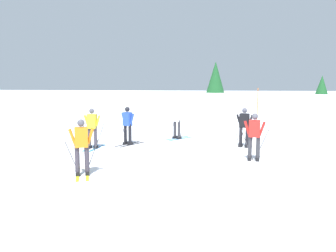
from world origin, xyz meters
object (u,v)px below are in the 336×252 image
at_px(skier_red, 254,136).
at_px(skier_white, 177,121).
at_px(skier_yellow, 92,127).
at_px(conifer_far_left, 215,84).
at_px(conifer_far_right, 321,93).
at_px(skier_orange, 82,146).
at_px(skier_black, 244,126).
at_px(trail_marker_pole, 257,111).
at_px(skier_blue, 128,125).

relative_size(skier_red, skier_white, 1.00).
xyz_separation_m(skier_yellow, conifer_far_left, (5.10, 14.10, 1.73)).
distance_m(skier_red, conifer_far_right, 14.40).
distance_m(skier_orange, skier_black, 7.33).
xyz_separation_m(skier_red, skier_white, (-3.23, 4.37, -0.00)).
bearing_deg(skier_orange, trail_marker_pole, 56.59).
height_order(skier_orange, skier_black, same).
xyz_separation_m(skier_orange, skier_black, (5.18, 5.19, 0.00)).
relative_size(skier_orange, skier_white, 1.00).
distance_m(skier_yellow, skier_black, 6.45).
height_order(skier_black, conifer_far_left, conifer_far_left).
relative_size(skier_white, conifer_far_left, 0.39).
xyz_separation_m(skier_blue, trail_marker_pole, (6.13, 4.30, 0.32)).
xyz_separation_m(skier_yellow, trail_marker_pole, (7.38, 5.36, 0.32)).
xyz_separation_m(skier_black, conifer_far_left, (-1.25, 12.96, 1.73)).
distance_m(skier_red, trail_marker_pole, 6.83).
bearing_deg(conifer_far_left, skier_black, -84.50).
distance_m(conifer_far_left, conifer_far_right, 7.81).
height_order(skier_red, skier_white, same).
xyz_separation_m(skier_black, conifer_far_right, (6.14, 10.50, 1.09)).
bearing_deg(skier_black, conifer_far_right, 59.70).
distance_m(trail_marker_pole, conifer_far_left, 9.14).
bearing_deg(conifer_far_right, skier_white, -136.78).
height_order(skier_orange, skier_white, same).
height_order(skier_orange, trail_marker_pole, trail_marker_pole).
relative_size(skier_blue, skier_yellow, 1.00).
distance_m(trail_marker_pole, conifer_far_right, 8.13).
bearing_deg(skier_blue, conifer_far_left, 73.56).
bearing_deg(skier_white, skier_black, -30.61).
xyz_separation_m(skier_red, skier_yellow, (-6.49, 1.41, -0.00)).
height_order(skier_orange, skier_red, same).
bearing_deg(conifer_far_right, skier_black, -120.30).
bearing_deg(conifer_far_left, skier_yellow, -109.89).
bearing_deg(skier_red, skier_orange, -153.54).
height_order(skier_white, trail_marker_pole, trail_marker_pole).
bearing_deg(skier_black, skier_white, 149.39).
bearing_deg(skier_white, skier_yellow, -137.70).
bearing_deg(conifer_far_left, trail_marker_pole, -75.38).
distance_m(skier_blue, conifer_far_right, 15.47).
xyz_separation_m(skier_orange, skier_white, (2.09, 7.02, -0.00)).
relative_size(skier_yellow, skier_white, 1.00).
relative_size(skier_blue, skier_red, 1.00).
bearing_deg(conifer_far_right, skier_orange, -125.80).
height_order(skier_blue, skier_black, same).
relative_size(skier_black, conifer_far_left, 0.39).
distance_m(skier_yellow, conifer_far_right, 17.11).
height_order(skier_yellow, skier_white, same).
distance_m(skier_blue, conifer_far_left, 13.70).
relative_size(skier_black, skier_white, 1.00).
bearing_deg(skier_red, skier_yellow, 167.76).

